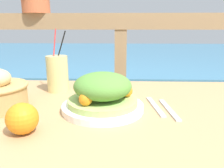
% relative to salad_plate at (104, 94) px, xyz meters
% --- Properties ---
extents(patio_table, '(1.22, 0.72, 0.70)m').
position_rel_salad_plate_xyz_m(patio_table, '(0.05, 0.02, -0.15)').
color(patio_table, tan).
rests_on(patio_table, ground_plane).
extents(railing_fence, '(2.80, 0.08, 1.04)m').
position_rel_salad_plate_xyz_m(railing_fence, '(0.05, 0.65, 0.02)').
color(railing_fence, '#937551').
rests_on(railing_fence, ground_plane).
extents(sea_backdrop, '(12.00, 4.00, 0.53)m').
position_rel_salad_plate_xyz_m(sea_backdrop, '(0.05, 3.15, -0.49)').
color(sea_backdrop, teal).
rests_on(sea_backdrop, ground_plane).
extents(salad_plate, '(0.26, 0.26, 0.12)m').
position_rel_salad_plate_xyz_m(salad_plate, '(0.00, 0.00, 0.00)').
color(salad_plate, white).
rests_on(salad_plate, patio_table).
extents(drink_glass, '(0.09, 0.09, 0.25)m').
position_rel_salad_plate_xyz_m(drink_glass, '(-0.20, 0.21, 0.02)').
color(drink_glass, '#DBCC7F').
rests_on(drink_glass, patio_table).
extents(fork, '(0.04, 0.18, 0.00)m').
position_rel_salad_plate_xyz_m(fork, '(0.17, 0.03, -0.05)').
color(fork, silver).
rests_on(fork, patio_table).
extents(knife, '(0.03, 0.18, 0.00)m').
position_rel_salad_plate_xyz_m(knife, '(0.21, 0.01, -0.05)').
color(knife, silver).
rests_on(knife, patio_table).
extents(orange_near_basket, '(0.08, 0.08, 0.08)m').
position_rel_salad_plate_xyz_m(orange_near_basket, '(-0.19, -0.17, -0.01)').
color(orange_near_basket, orange).
rests_on(orange_near_basket, patio_table).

